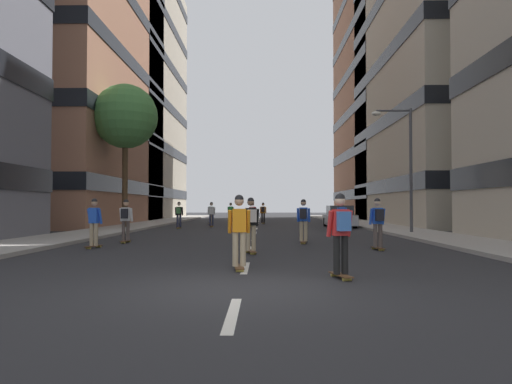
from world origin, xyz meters
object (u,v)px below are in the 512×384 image
at_px(skater_13, 179,213).
at_px(streetlamp_right, 404,156).
at_px(skater_0, 263,212).
at_px(skater_8, 253,213).
at_px(parked_car_near, 339,217).
at_px(skater_1, 239,228).
at_px(skater_9, 94,221).
at_px(skater_10, 126,218).
at_px(street_tree_near, 125,117).
at_px(skater_7, 211,213).
at_px(skater_3, 251,222).
at_px(skater_6, 342,216).
at_px(skater_5, 341,230).
at_px(skater_4, 303,218).
at_px(skater_12, 378,220).
at_px(skater_2, 231,212).
at_px(skater_11, 211,212).

bearing_deg(skater_13, streetlamp_right, -26.32).
xyz_separation_m(skater_0, skater_8, (-0.77, -5.28, 0.00)).
height_order(parked_car_near, skater_1, skater_1).
height_order(skater_9, skater_10, same).
xyz_separation_m(street_tree_near, skater_10, (3.39, -11.59, -6.30)).
relative_size(skater_1, skater_7, 1.00).
bearing_deg(skater_13, skater_3, -72.61).
distance_m(skater_1, skater_3, 3.88).
bearing_deg(streetlamp_right, skater_6, -179.87).
bearing_deg(skater_3, skater_6, 65.86).
distance_m(skater_5, skater_6, 15.51).
bearing_deg(parked_car_near, skater_7, 176.19).
xyz_separation_m(skater_4, skater_5, (-0.00, -9.24, 0.00)).
distance_m(skater_0, skater_7, 6.98).
bearing_deg(skater_7, skater_8, 12.44).
bearing_deg(skater_8, skater_12, -75.68).
distance_m(streetlamp_right, skater_5, 16.67).
bearing_deg(skater_6, skater_3, -114.14).
bearing_deg(skater_4, skater_10, 178.15).
bearing_deg(streetlamp_right, skater_12, -111.58).
height_order(skater_0, skater_12, same).
bearing_deg(skater_12, skater_0, 99.40).
distance_m(parked_car_near, skater_1, 22.99).
xyz_separation_m(skater_2, skater_7, (-0.91, -6.89, 0.00)).
height_order(street_tree_near, skater_10, street_tree_near).
xyz_separation_m(skater_4, skater_6, (2.54, 6.06, -0.03)).
xyz_separation_m(skater_4, skater_13, (-7.19, 12.50, 0.00)).
bearing_deg(skater_6, skater_9, -140.96).
relative_size(skater_9, skater_13, 1.00).
bearing_deg(skater_4, skater_3, -116.22).
bearing_deg(skater_5, street_tree_near, 116.71).
xyz_separation_m(skater_0, skater_2, (-2.77, 0.97, -0.03)).
distance_m(skater_4, skater_9, 7.97).
height_order(skater_7, skater_8, same).
relative_size(skater_3, skater_7, 1.00).
bearing_deg(skater_6, skater_7, 131.55).
bearing_deg(skater_1, skater_3, 87.25).
bearing_deg(skater_1, skater_9, 133.62).
distance_m(parked_car_near, streetlamp_right, 9.15).
height_order(skater_3, skater_8, same).
xyz_separation_m(parked_car_near, skater_4, (-3.72, -14.28, 0.32)).
bearing_deg(skater_9, skater_1, -46.38).
height_order(skater_3, skater_13, same).
bearing_deg(skater_11, skater_13, -98.64).
height_order(skater_3, skater_4, same).
xyz_separation_m(skater_6, skater_11, (-8.47, 14.68, 0.00)).
bearing_deg(skater_9, skater_0, 75.25).
xyz_separation_m(parked_car_near, skater_10, (-10.94, -14.05, 0.32)).
bearing_deg(street_tree_near, skater_6, -23.68).
distance_m(skater_1, skater_11, 28.93).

